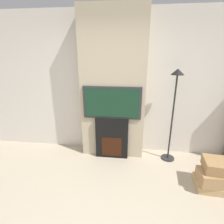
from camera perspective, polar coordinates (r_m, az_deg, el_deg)
wall_back at (r=3.42m, az=0.70°, el=8.66°), size 6.00×0.06×2.70m
chimney_breast at (r=3.23m, az=0.34°, el=8.09°), size 1.18×0.31×2.70m
fireplace at (r=3.39m, az=-0.00°, el=-8.40°), size 0.62×0.15×0.80m
television at (r=3.14m, az=-0.01°, el=3.05°), size 1.05×0.07×0.59m
floor_lamp at (r=3.21m, az=19.74°, el=3.91°), size 0.25×0.25×1.70m
box_stack at (r=3.14m, az=30.56°, el=-17.47°), size 0.51×0.43×0.47m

